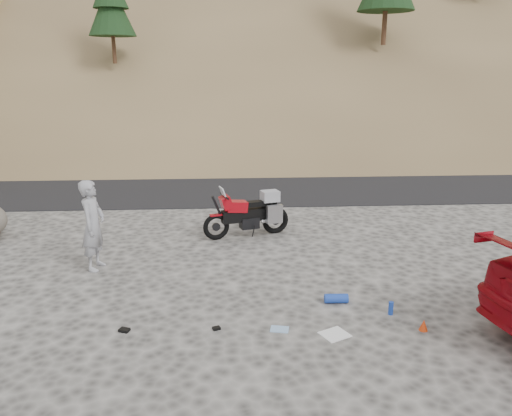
{
  "coord_description": "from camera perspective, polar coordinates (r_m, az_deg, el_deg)",
  "views": [
    {
      "loc": [
        0.74,
        -8.67,
        3.95
      ],
      "look_at": [
        1.37,
        1.91,
        1.0
      ],
      "focal_mm": 35.0,
      "sensor_mm": 36.0,
      "label": 1
    }
  ],
  "objects": [
    {
      "name": "gear_funnel",
      "position": [
        8.43,
        18.61,
        -12.57
      ],
      "size": [
        0.14,
        0.14,
        0.18
      ],
      "primitive_type": "cone",
      "rotation": [
        0.0,
        0.0,
        0.02
      ],
      "color": "red",
      "rests_on": "ground"
    },
    {
      "name": "gear_blue_mat",
      "position": [
        8.98,
        9.16,
        -10.17
      ],
      "size": [
        0.41,
        0.18,
        0.16
      ],
      "primitive_type": "cylinder",
      "rotation": [
        0.0,
        1.57,
        -0.03
      ],
      "color": "#1B3EA6",
      "rests_on": "ground"
    },
    {
      "name": "gear_white_cloth",
      "position": [
        8.02,
        8.98,
        -14.08
      ],
      "size": [
        0.52,
        0.5,
        0.01
      ],
      "primitive_type": "cube",
      "rotation": [
        0.0,
        0.0,
        0.46
      ],
      "color": "white",
      "rests_on": "ground"
    },
    {
      "name": "motorcycle",
      "position": [
        12.13,
        -0.62,
        -0.68
      ],
      "size": [
        2.14,
        1.0,
        1.31
      ],
      "rotation": [
        0.0,
        0.0,
        0.29
      ],
      "color": "black",
      "rests_on": "ground"
    },
    {
      "name": "gear_glove_b",
      "position": [
        8.09,
        -4.54,
        -13.54
      ],
      "size": [
        0.14,
        0.12,
        0.04
      ],
      "primitive_type": "cube",
      "rotation": [
        0.0,
        0.0,
        0.37
      ],
      "color": "black",
      "rests_on": "ground"
    },
    {
      "name": "ground",
      "position": [
        9.56,
        -7.64,
        -9.0
      ],
      "size": [
        140.0,
        140.0,
        0.0
      ],
      "primitive_type": "plane",
      "color": "#3F3E3B",
      "rests_on": "ground"
    },
    {
      "name": "road",
      "position": [
        18.12,
        -5.67,
        2.89
      ],
      "size": [
        120.0,
        7.0,
        0.05
      ],
      "primitive_type": "cube",
      "color": "black",
      "rests_on": "ground"
    },
    {
      "name": "gear_bottle",
      "position": [
        8.76,
        15.16,
        -11.0
      ],
      "size": [
        0.1,
        0.1,
        0.23
      ],
      "primitive_type": "cylinder",
      "rotation": [
        0.0,
        0.0,
        0.29
      ],
      "color": "#1B3EA6",
      "rests_on": "ground"
    },
    {
      "name": "gear_blue_cloth",
      "position": [
        8.08,
        2.71,
        -13.67
      ],
      "size": [
        0.32,
        0.26,
        0.01
      ],
      "primitive_type": "cube",
      "rotation": [
        0.0,
        0.0,
        -0.2
      ],
      "color": "#89ADD4",
      "rests_on": "ground"
    },
    {
      "name": "gear_glove_a",
      "position": [
        8.27,
        -14.81,
        -13.34
      ],
      "size": [
        0.19,
        0.16,
        0.05
      ],
      "primitive_type": "cube",
      "rotation": [
        0.0,
        0.0,
        -0.36
      ],
      "color": "black",
      "rests_on": "ground"
    },
    {
      "name": "man",
      "position": [
        10.86,
        -17.71,
        -6.55
      ],
      "size": [
        0.54,
        0.74,
        1.85
      ],
      "primitive_type": "imported",
      "rotation": [
        0.0,
        0.0,
        1.42
      ],
      "color": "#99999E",
      "rests_on": "ground"
    }
  ]
}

